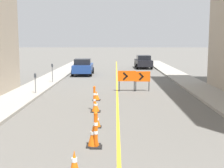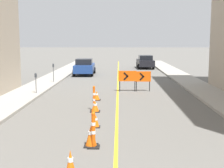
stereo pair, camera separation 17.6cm
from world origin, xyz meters
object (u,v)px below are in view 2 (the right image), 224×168
object	(u,v)px
traffic_cone_fifth	(97,96)
arrow_barricade_primary	(127,77)
arrow_barricade_secondary	(143,77)
parked_car_curb_near	(84,67)
traffic_cone_second	(91,136)
delineator_post_rear	(94,100)
delineator_post_front	(93,132)
parked_car_curb_mid	(145,62)
parking_meter_far_curb	(53,69)
traffic_cone_nearest	(70,163)
parking_meter_near_curb	(36,79)
traffic_cone_fourth	(95,106)
traffic_cone_third	(96,121)

from	to	relation	value
traffic_cone_fifth	arrow_barricade_primary	size ratio (longest dim) A/B	0.39
arrow_barricade_secondary	parked_car_curb_near	bearing A→B (deg)	113.89
traffic_cone_second	parked_car_curb_near	bearing A→B (deg)	96.87
arrow_barricade_primary	arrow_barricade_secondary	xyz separation A→B (m)	(1.04, 0.05, -0.04)
delineator_post_rear	traffic_cone_fifth	bearing A→B (deg)	91.49
parked_car_curb_near	traffic_cone_second	bearing A→B (deg)	-84.91
delineator_post_front	parked_car_curb_mid	xyz separation A→B (m)	(3.96, 28.23, 0.30)
traffic_cone_second	parking_meter_far_curb	size ratio (longest dim) A/B	0.48
arrow_barricade_primary	traffic_cone_nearest	bearing A→B (deg)	-98.05
parking_meter_far_curb	traffic_cone_second	bearing A→B (deg)	-73.65
traffic_cone_nearest	parked_car_curb_mid	world-z (taller)	parked_car_curb_mid
arrow_barricade_secondary	parking_meter_near_curb	world-z (taller)	parking_meter_near_curb
arrow_barricade_secondary	parking_meter_far_curb	bearing A→B (deg)	150.16
traffic_cone_nearest	parked_car_curb_near	size ratio (longest dim) A/B	0.16
traffic_cone_second	delineator_post_rear	size ratio (longest dim) A/B	0.58
traffic_cone_fourth	traffic_cone_fifth	world-z (taller)	traffic_cone_fifth
parking_meter_near_curb	arrow_barricade_primary	bearing A→B (deg)	16.97
arrow_barricade_secondary	traffic_cone_fourth	bearing A→B (deg)	-117.16
delineator_post_front	parked_car_curb_mid	world-z (taller)	parked_car_curb_mid
parked_car_curb_near	arrow_barricade_primary	bearing A→B (deg)	-70.04
traffic_cone_second	parked_car_curb_near	xyz separation A→B (m)	(-2.49, 20.70, 0.46)
parked_car_curb_mid	traffic_cone_third	bearing A→B (deg)	-100.55
delineator_post_front	parked_car_curb_near	xyz separation A→B (m)	(-2.58, 20.82, 0.30)
traffic_cone_second	traffic_cone_nearest	bearing A→B (deg)	-97.86
arrow_barricade_secondary	parking_meter_near_curb	size ratio (longest dim) A/B	1.07
traffic_cone_third	arrow_barricade_primary	world-z (taller)	arrow_barricade_primary
arrow_barricade_secondary	traffic_cone_fifth	bearing A→B (deg)	-134.78
parked_car_curb_near	parking_meter_far_curb	size ratio (longest dim) A/B	3.01
delineator_post_front	traffic_cone_fifth	bearing A→B (deg)	93.42
traffic_cone_nearest	parking_meter_near_curb	distance (m)	12.04
traffic_cone_third	delineator_post_rear	distance (m)	2.95
delineator_post_rear	parking_meter_far_curb	size ratio (longest dim) A/B	0.83
traffic_cone_third	parking_meter_near_curb	size ratio (longest dim) A/B	0.40
traffic_cone_second	arrow_barricade_primary	xyz separation A→B (m)	(1.43, 10.85, 0.62)
traffic_cone_fourth	parked_car_curb_near	bearing A→B (deg)	98.07
parking_meter_near_curb	parking_meter_far_curb	size ratio (longest dim) A/B	0.86
traffic_cone_nearest	delineator_post_front	distance (m)	2.16
traffic_cone_fourth	arrow_barricade_primary	world-z (taller)	arrow_barricade_primary
parking_meter_near_curb	parking_meter_far_curb	world-z (taller)	parking_meter_far_curb
traffic_cone_third	parking_meter_far_curb	world-z (taller)	parking_meter_far_curb
traffic_cone_third	delineator_post_front	xyz separation A→B (m)	(0.10, -2.31, 0.25)
traffic_cone_fourth	parked_car_curb_mid	size ratio (longest dim) A/B	0.12
traffic_cone_fourth	parking_meter_near_curb	world-z (taller)	parking_meter_near_curb
parked_car_curb_near	delineator_post_front	bearing A→B (deg)	-84.71
traffic_cone_third	traffic_cone_nearest	bearing A→B (deg)	-93.82
parked_car_curb_mid	parking_meter_far_curb	world-z (taller)	parking_meter_far_curb
delineator_post_front	parking_meter_near_curb	world-z (taller)	parking_meter_near_curb
delineator_post_front	delineator_post_rear	distance (m)	5.25
traffic_cone_nearest	traffic_cone_fifth	world-z (taller)	traffic_cone_nearest
traffic_cone_nearest	parking_meter_far_curb	size ratio (longest dim) A/B	0.47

